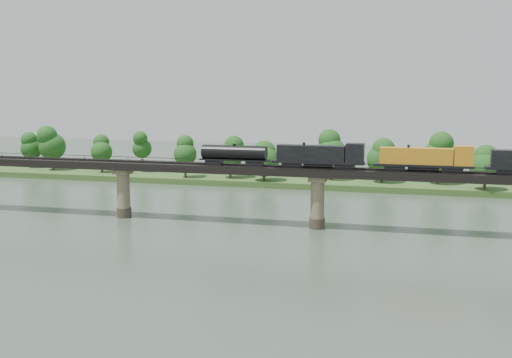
# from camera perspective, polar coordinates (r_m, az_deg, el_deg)

# --- Properties ---
(ground) EXTENTS (400.00, 400.00, 0.00)m
(ground) POSITION_cam_1_polar(r_m,az_deg,el_deg) (93.87, 2.39, -8.33)
(ground) COLOR #364536
(ground) RESTS_ON ground
(far_bank) EXTENTS (300.00, 24.00, 1.60)m
(far_bank) POSITION_cam_1_polar(r_m,az_deg,el_deg) (175.84, 8.41, -0.26)
(far_bank) COLOR #305120
(far_bank) RESTS_ON ground
(bridge) EXTENTS (236.00, 30.00, 11.50)m
(bridge) POSITION_cam_1_polar(r_m,az_deg,el_deg) (121.31, 5.48, -1.87)
(bridge) COLOR #473A2D
(bridge) RESTS_ON ground
(bridge_superstructure) EXTENTS (220.00, 4.90, 0.75)m
(bridge_superstructure) POSITION_cam_1_polar(r_m,az_deg,el_deg) (120.34, 5.52, 1.10)
(bridge_superstructure) COLOR black
(bridge_superstructure) RESTS_ON bridge
(far_treeline) EXTENTS (289.06, 17.54, 13.60)m
(far_treeline) POSITION_cam_1_polar(r_m,az_deg,el_deg) (171.53, 5.56, 2.28)
(far_treeline) COLOR #382619
(far_treeline) RESTS_ON far_bank
(freight_train) EXTENTS (69.93, 2.72, 4.81)m
(freight_train) POSITION_cam_1_polar(r_m,az_deg,el_deg) (118.71, 11.69, 1.84)
(freight_train) COLOR black
(freight_train) RESTS_ON bridge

